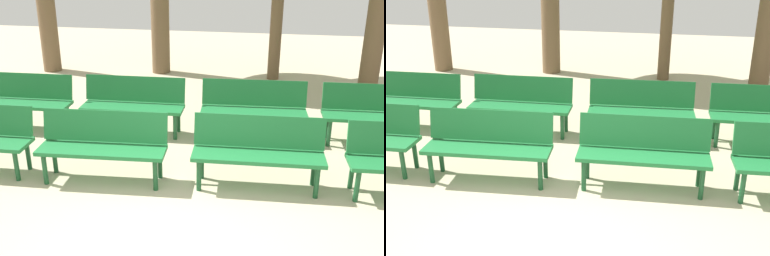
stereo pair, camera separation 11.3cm
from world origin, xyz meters
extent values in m
cylinder|color=#194C28|center=(-2.12, 1.25, 0.20)|extent=(0.06, 0.06, 0.40)
cylinder|color=#194C28|center=(-2.13, 1.57, 0.20)|extent=(0.06, 0.06, 0.40)
cube|color=#1E7238|center=(-1.03, 1.43, 0.43)|extent=(1.62, 0.53, 0.05)
cube|color=#1E7238|center=(-1.05, 1.63, 0.68)|extent=(1.60, 0.22, 0.40)
cylinder|color=#194C28|center=(-1.72, 1.22, 0.20)|extent=(0.06, 0.06, 0.40)
cylinder|color=#194C28|center=(-0.33, 1.31, 0.20)|extent=(0.06, 0.06, 0.40)
cylinder|color=#194C28|center=(-1.74, 1.54, 0.20)|extent=(0.06, 0.06, 0.40)
cylinder|color=#194C28|center=(-0.34, 1.63, 0.20)|extent=(0.06, 0.06, 0.40)
cube|color=#1E7238|center=(0.89, 1.58, 0.43)|extent=(1.62, 0.51, 0.05)
cube|color=#1E7238|center=(0.88, 1.78, 0.68)|extent=(1.60, 0.19, 0.40)
cylinder|color=#194C28|center=(0.20, 1.39, 0.20)|extent=(0.06, 0.06, 0.40)
cylinder|color=#194C28|center=(1.60, 1.45, 0.20)|extent=(0.06, 0.06, 0.40)
cylinder|color=#194C28|center=(0.19, 1.71, 0.20)|extent=(0.06, 0.06, 0.40)
cylinder|color=#194C28|center=(1.58, 1.77, 0.20)|extent=(0.06, 0.06, 0.40)
cylinder|color=#194C28|center=(2.06, 1.44, 0.20)|extent=(0.06, 0.06, 0.40)
cylinder|color=#194C28|center=(2.04, 1.76, 0.20)|extent=(0.06, 0.06, 0.40)
cube|color=#1E7238|center=(-2.93, 2.90, 0.43)|extent=(1.61, 0.49, 0.05)
cube|color=#1E7238|center=(-2.93, 3.10, 0.68)|extent=(1.60, 0.17, 0.40)
cylinder|color=#194C28|center=(-2.22, 2.76, 0.20)|extent=(0.06, 0.06, 0.40)
cylinder|color=#194C28|center=(-2.23, 3.08, 0.20)|extent=(0.06, 0.06, 0.40)
cube|color=#1E7238|center=(-1.11, 3.03, 0.43)|extent=(1.61, 0.49, 0.05)
cube|color=#1E7238|center=(-1.12, 3.23, 0.68)|extent=(1.60, 0.17, 0.40)
cylinder|color=#194C28|center=(-1.81, 2.85, 0.20)|extent=(0.06, 0.06, 0.40)
cylinder|color=#194C28|center=(-0.41, 2.89, 0.20)|extent=(0.06, 0.06, 0.40)
cylinder|color=#194C28|center=(-1.82, 3.17, 0.20)|extent=(0.06, 0.06, 0.40)
cylinder|color=#194C28|center=(-0.42, 3.21, 0.20)|extent=(0.06, 0.06, 0.40)
cube|color=#1E7238|center=(0.76, 3.14, 0.43)|extent=(1.62, 0.53, 0.05)
cube|color=#1E7238|center=(0.75, 3.34, 0.68)|extent=(1.60, 0.22, 0.40)
cylinder|color=#194C28|center=(0.07, 2.94, 0.20)|extent=(0.06, 0.06, 0.40)
cylinder|color=#194C28|center=(1.47, 3.02, 0.20)|extent=(0.06, 0.06, 0.40)
cylinder|color=#194C28|center=(0.05, 3.25, 0.20)|extent=(0.06, 0.06, 0.40)
cylinder|color=#194C28|center=(1.45, 3.34, 0.20)|extent=(0.06, 0.06, 0.40)
cube|color=#1E7238|center=(2.59, 3.22, 0.43)|extent=(1.62, 0.50, 0.05)
cube|color=#1E7238|center=(2.58, 3.42, 0.68)|extent=(1.60, 0.19, 0.40)
cylinder|color=#194C28|center=(1.89, 3.03, 0.20)|extent=(0.06, 0.06, 0.40)
cylinder|color=#194C28|center=(1.88, 3.35, 0.20)|extent=(0.06, 0.06, 0.40)
cylinder|color=brown|center=(2.93, 5.92, 1.39)|extent=(0.38, 0.38, 2.79)
cylinder|color=brown|center=(1.04, 6.58, 1.49)|extent=(0.26, 0.26, 2.98)
camera|label=1|loc=(0.97, -3.57, 2.86)|focal=43.48mm
camera|label=2|loc=(1.08, -3.55, 2.86)|focal=43.48mm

